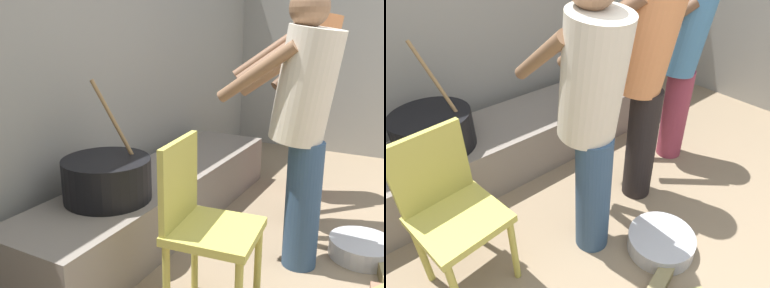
% 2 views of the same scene
% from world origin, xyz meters
% --- Properties ---
extents(block_enclosure_rear, '(5.75, 0.20, 2.20)m').
position_xyz_m(block_enclosure_rear, '(0.00, 2.28, 1.10)').
color(block_enclosure_rear, gray).
rests_on(block_enclosure_rear, ground_plane).
extents(hearth_ledge, '(2.45, 0.60, 0.39)m').
position_xyz_m(hearth_ledge, '(0.22, 1.76, 0.19)').
color(hearth_ledge, slate).
rests_on(hearth_ledge, ground_plane).
extents(cooking_pot_main, '(0.52, 0.52, 0.70)m').
position_xyz_m(cooking_pot_main, '(-0.33, 1.77, 0.51)').
color(cooking_pot_main, black).
rests_on(cooking_pot_main, hearth_ledge).
extents(cook_in_blue_shirt, '(0.71, 0.63, 1.52)m').
position_xyz_m(cook_in_blue_shirt, '(1.26, 1.03, 0.87)').
color(cook_in_blue_shirt, '#8C3347').
rests_on(cook_in_blue_shirt, ground_plane).
extents(cook_in_orange_shirt, '(0.61, 0.75, 1.67)m').
position_xyz_m(cook_in_orange_shirt, '(0.69, 0.90, 0.96)').
color(cook_in_orange_shirt, black).
rests_on(cook_in_orange_shirt, ground_plane).
extents(cook_in_cream_shirt, '(0.37, 0.68, 1.57)m').
position_xyz_m(cook_in_cream_shirt, '(0.15, 0.77, 0.90)').
color(cook_in_cream_shirt, navy).
rests_on(cook_in_cream_shirt, ground_plane).
extents(chair_olive, '(0.44, 0.44, 0.88)m').
position_xyz_m(chair_olive, '(-0.53, 1.04, 0.49)').
color(chair_olive, '#B2A847').
rests_on(chair_olive, ground_plane).
extents(metal_mixing_bowl, '(0.40, 0.40, 0.11)m').
position_xyz_m(metal_mixing_bowl, '(0.42, 0.42, 0.06)').
color(metal_mixing_bowl, '#B7B7BC').
rests_on(metal_mixing_bowl, ground_plane).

